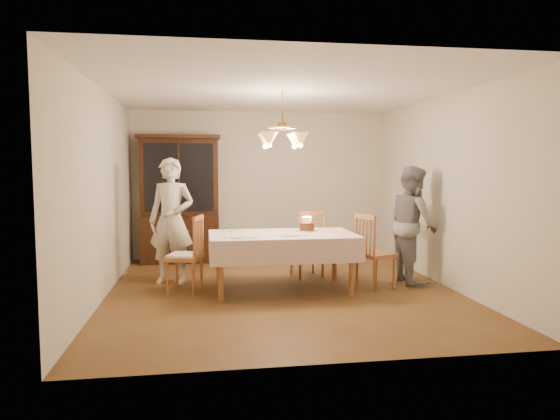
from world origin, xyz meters
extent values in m
plane|color=#533417|center=(0.00, 0.00, 0.00)|extent=(5.00, 5.00, 0.00)
plane|color=white|center=(0.00, 0.00, 2.60)|extent=(5.00, 5.00, 0.00)
plane|color=beige|center=(0.00, 2.50, 1.30)|extent=(4.50, 0.00, 4.50)
plane|color=beige|center=(0.00, -2.50, 1.30)|extent=(4.50, 0.00, 4.50)
plane|color=beige|center=(-2.25, 0.00, 1.30)|extent=(0.00, 5.00, 5.00)
plane|color=beige|center=(2.25, 0.00, 1.30)|extent=(0.00, 5.00, 5.00)
cube|color=brown|center=(0.00, 0.00, 0.73)|extent=(1.80, 1.00, 0.04)
cube|color=silver|center=(0.00, 0.00, 0.75)|extent=(1.90, 1.10, 0.01)
cylinder|color=brown|center=(-0.82, -0.42, 0.35)|extent=(0.07, 0.07, 0.71)
cylinder|color=brown|center=(0.82, -0.42, 0.35)|extent=(0.07, 0.07, 0.71)
cylinder|color=brown|center=(-0.82, 0.42, 0.35)|extent=(0.07, 0.07, 0.71)
cylinder|color=brown|center=(0.82, 0.42, 0.35)|extent=(0.07, 0.07, 0.71)
cube|color=black|center=(-1.42, 2.23, 0.40)|extent=(1.30, 0.50, 0.80)
cube|color=black|center=(-1.42, 2.28, 1.45)|extent=(1.30, 0.40, 1.30)
cube|color=black|center=(-1.42, 2.08, 1.45)|extent=(1.14, 0.01, 1.14)
cube|color=black|center=(-1.42, 2.23, 2.13)|extent=(1.38, 0.54, 0.06)
cube|color=brown|center=(0.49, 0.76, 0.45)|extent=(0.52, 0.50, 0.05)
cube|color=brown|center=(0.53, 0.57, 0.97)|extent=(0.40, 0.12, 0.06)
cylinder|color=brown|center=(0.63, 0.96, 0.21)|extent=(0.04, 0.04, 0.43)
cylinder|color=brown|center=(0.28, 0.89, 0.21)|extent=(0.04, 0.04, 0.43)
cylinder|color=brown|center=(0.70, 0.63, 0.21)|extent=(0.04, 0.04, 0.43)
cylinder|color=brown|center=(0.35, 0.56, 0.21)|extent=(0.04, 0.04, 0.43)
cube|color=brown|center=(-1.27, 0.13, 0.45)|extent=(0.52, 0.54, 0.05)
cube|color=brown|center=(-1.09, 0.08, 0.97)|extent=(0.14, 0.39, 0.06)
cylinder|color=brown|center=(-1.39, 0.35, 0.21)|extent=(0.04, 0.04, 0.43)
cylinder|color=brown|center=(-1.48, 0.01, 0.21)|extent=(0.04, 0.04, 0.43)
cylinder|color=brown|center=(-1.06, 0.26, 0.21)|extent=(0.04, 0.04, 0.43)
cylinder|color=brown|center=(-1.16, -0.09, 0.21)|extent=(0.04, 0.04, 0.43)
cube|color=silver|center=(-1.27, 0.13, 0.48)|extent=(0.48, 0.49, 0.03)
cube|color=brown|center=(1.27, -0.03, 0.45)|extent=(0.55, 0.56, 0.05)
cube|color=brown|center=(1.09, -0.09, 0.97)|extent=(0.18, 0.39, 0.06)
cylinder|color=brown|center=(1.49, -0.13, 0.21)|extent=(0.04, 0.04, 0.43)
cylinder|color=brown|center=(1.36, 0.20, 0.21)|extent=(0.04, 0.04, 0.43)
cylinder|color=brown|center=(1.18, -0.26, 0.21)|extent=(0.04, 0.04, 0.43)
cylinder|color=brown|center=(1.05, 0.08, 0.21)|extent=(0.04, 0.04, 0.43)
imported|color=beige|center=(-1.46, 0.64, 0.88)|extent=(0.74, 0.60, 1.76)
imported|color=slate|center=(1.90, 0.23, 0.82)|extent=(0.65, 0.82, 1.65)
cylinder|color=white|center=(0.36, 0.15, 0.77)|extent=(0.30, 0.30, 0.01)
cylinder|color=#3C1C0D|center=(0.36, 0.15, 0.83)|extent=(0.20, 0.20, 0.11)
cylinder|color=#598CD8|center=(0.42, 0.15, 0.91)|extent=(0.01, 0.01, 0.07)
sphere|color=#FFB23F|center=(0.42, 0.15, 0.95)|extent=(0.01, 0.01, 0.01)
cylinder|color=pink|center=(0.41, 0.17, 0.91)|extent=(0.01, 0.01, 0.07)
sphere|color=#FFB23F|center=(0.41, 0.17, 0.95)|extent=(0.01, 0.01, 0.01)
cylinder|color=#EACC66|center=(0.40, 0.19, 0.91)|extent=(0.01, 0.01, 0.07)
sphere|color=#FFB23F|center=(0.40, 0.19, 0.95)|extent=(0.01, 0.01, 0.01)
cylinder|color=#598CD8|center=(0.39, 0.20, 0.91)|extent=(0.01, 0.01, 0.07)
sphere|color=#FFB23F|center=(0.39, 0.20, 0.95)|extent=(0.01, 0.01, 0.01)
cylinder|color=pink|center=(0.37, 0.21, 0.91)|extent=(0.01, 0.01, 0.07)
sphere|color=#FFB23F|center=(0.37, 0.21, 0.95)|extent=(0.01, 0.01, 0.01)
cylinder|color=#EACC66|center=(0.35, 0.21, 0.91)|extent=(0.01, 0.01, 0.07)
sphere|color=#FFB23F|center=(0.35, 0.21, 0.95)|extent=(0.01, 0.01, 0.01)
cylinder|color=#598CD8|center=(0.33, 0.20, 0.91)|extent=(0.01, 0.01, 0.07)
sphere|color=#FFB23F|center=(0.33, 0.20, 0.95)|extent=(0.01, 0.01, 0.01)
cylinder|color=pink|center=(0.31, 0.19, 0.91)|extent=(0.01, 0.01, 0.07)
sphere|color=#FFB23F|center=(0.31, 0.19, 0.95)|extent=(0.01, 0.01, 0.01)
cylinder|color=#EACC66|center=(0.30, 0.17, 0.91)|extent=(0.01, 0.01, 0.07)
sphere|color=#FFB23F|center=(0.30, 0.17, 0.95)|extent=(0.01, 0.01, 0.01)
cylinder|color=#598CD8|center=(0.30, 0.15, 0.91)|extent=(0.01, 0.01, 0.07)
sphere|color=#FFB23F|center=(0.30, 0.15, 0.95)|extent=(0.01, 0.01, 0.01)
cylinder|color=pink|center=(0.30, 0.13, 0.91)|extent=(0.01, 0.01, 0.07)
sphere|color=#FFB23F|center=(0.30, 0.13, 0.95)|extent=(0.01, 0.01, 0.01)
cylinder|color=#EACC66|center=(0.31, 0.11, 0.91)|extent=(0.01, 0.01, 0.07)
sphere|color=#FFB23F|center=(0.31, 0.11, 0.95)|extent=(0.01, 0.01, 0.01)
cylinder|color=#598CD8|center=(0.33, 0.10, 0.91)|extent=(0.01, 0.01, 0.07)
sphere|color=#FFB23F|center=(0.33, 0.10, 0.95)|extent=(0.01, 0.01, 0.01)
cylinder|color=pink|center=(0.35, 0.09, 0.91)|extent=(0.01, 0.01, 0.07)
sphere|color=#FFB23F|center=(0.35, 0.09, 0.95)|extent=(0.01, 0.01, 0.01)
cylinder|color=#EACC66|center=(0.37, 0.09, 0.91)|extent=(0.01, 0.01, 0.07)
sphere|color=#FFB23F|center=(0.37, 0.09, 0.95)|extent=(0.01, 0.01, 0.01)
cylinder|color=#598CD8|center=(0.39, 0.10, 0.91)|extent=(0.01, 0.01, 0.07)
sphere|color=#FFB23F|center=(0.39, 0.10, 0.95)|extent=(0.01, 0.01, 0.01)
cylinder|color=pink|center=(0.40, 0.11, 0.91)|extent=(0.01, 0.01, 0.07)
sphere|color=#FFB23F|center=(0.40, 0.11, 0.95)|extent=(0.01, 0.01, 0.01)
cylinder|color=#EACC66|center=(0.41, 0.13, 0.91)|extent=(0.01, 0.01, 0.07)
sphere|color=#FFB23F|center=(0.41, 0.13, 0.95)|extent=(0.01, 0.01, 0.01)
cylinder|color=white|center=(-0.58, -0.30, 0.77)|extent=(0.27, 0.27, 0.02)
cube|color=silver|center=(-0.76, -0.30, 0.76)|extent=(0.01, 0.16, 0.01)
cube|color=silver|center=(-0.40, -0.30, 0.76)|extent=(0.10, 0.10, 0.01)
cylinder|color=white|center=(0.06, -0.23, 0.77)|extent=(0.23, 0.23, 0.02)
cube|color=silver|center=(-0.10, -0.23, 0.76)|extent=(0.01, 0.16, 0.01)
cube|color=silver|center=(0.22, -0.23, 0.76)|extent=(0.10, 0.10, 0.01)
cylinder|color=white|center=(-0.59, 0.30, 0.77)|extent=(0.23, 0.23, 0.02)
cube|color=silver|center=(-0.75, 0.30, 0.76)|extent=(0.01, 0.16, 0.01)
cube|color=silver|center=(-0.44, 0.30, 0.76)|extent=(0.10, 0.10, 0.01)
cylinder|color=#BF8C3F|center=(0.00, 0.00, 2.40)|extent=(0.02, 0.02, 0.40)
cylinder|color=#BF8C3F|center=(0.00, 0.00, 2.15)|extent=(0.12, 0.12, 0.10)
cone|color=#D8994C|center=(0.20, 0.20, 1.97)|extent=(0.22, 0.22, 0.18)
sphere|color=#FFD899|center=(0.20, 0.20, 1.90)|extent=(0.07, 0.07, 0.07)
cone|color=#D8994C|center=(-0.20, 0.20, 1.97)|extent=(0.22, 0.22, 0.18)
sphere|color=#FFD899|center=(-0.20, 0.20, 1.90)|extent=(0.07, 0.07, 0.07)
cone|color=#D8994C|center=(-0.20, -0.20, 1.97)|extent=(0.22, 0.22, 0.18)
sphere|color=#FFD899|center=(-0.20, -0.20, 1.90)|extent=(0.07, 0.07, 0.07)
cone|color=#D8994C|center=(0.20, -0.20, 1.97)|extent=(0.22, 0.22, 0.18)
sphere|color=#FFD899|center=(0.20, -0.20, 1.90)|extent=(0.07, 0.07, 0.07)
camera|label=1|loc=(-1.01, -6.40, 1.63)|focal=32.00mm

